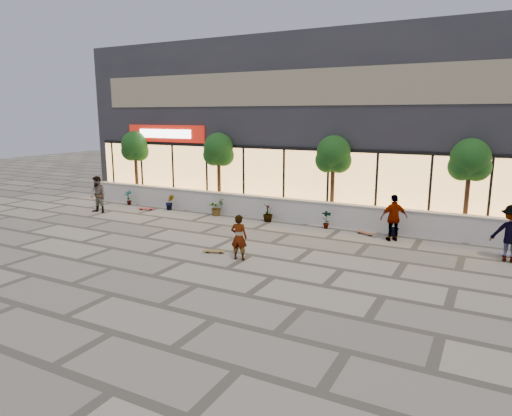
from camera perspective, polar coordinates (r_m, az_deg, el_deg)
The scene contains 21 objects.
ground at distance 15.50m, azimuth -8.87°, elevation -6.57°, with size 80.00×80.00×0.00m, color gray.
planter_wall at distance 21.20m, azimuth 2.40°, elevation -0.05°, with size 22.00×0.42×1.04m.
retail_building at distance 25.84m, azimuth 7.78°, elevation 10.26°, with size 24.00×9.17×8.50m.
shrub_a at distance 25.56m, azimuth -15.64°, elevation 1.26°, with size 0.43×0.29×0.81m, color #143C13.
shrub_b at distance 23.74m, azimuth -10.71°, elevation 0.72°, with size 0.45×0.36×0.81m, color #143C13.
shrub_c at distance 22.14m, azimuth -5.02°, elevation 0.10°, with size 0.73×0.63×0.81m, color #143C13.
shrub_d at distance 20.78m, azimuth 1.49°, elevation -0.62°, with size 0.45×0.45×0.81m, color #143C13.
shrub_e at distance 19.73m, azimuth 8.80°, elevation -1.41°, with size 0.43×0.29×0.81m, color #143C13.
shrub_f at distance 19.04m, azimuth 16.79°, elevation -2.25°, with size 0.45×0.36×0.81m, color #143C13.
tree_west at distance 26.50m, azimuth -14.88°, elevation 7.28°, with size 1.60×1.50×3.92m.
tree_midwest at distance 23.14m, azimuth -4.70°, elevation 7.06°, with size 1.60×1.50×3.92m.
tree_mideast at distance 20.57m, azimuth 9.65°, elevation 6.37°, with size 1.60×1.50×3.92m.
tree_east at distance 19.57m, azimuth 25.17°, elevation 5.19°, with size 1.60×1.50×3.92m.
skater_center at distance 15.26m, azimuth -2.15°, elevation -3.68°, with size 0.57×0.37×1.56m, color white.
skater_left at distance 23.89m, azimuth -19.13°, elevation 1.59°, with size 0.89×0.69×1.83m, color #989262.
skater_right_near at distance 18.27m, azimuth 16.86°, elevation -1.19°, with size 1.07×0.44×1.82m, color silver.
skater_right_far at distance 17.23m, azimuth 29.26°, elevation -2.79°, with size 1.24×0.71×1.92m, color #A0411D.
skateboard_center at distance 16.23m, azimuth -5.28°, elevation -5.37°, with size 0.80×0.46×0.09m.
skateboard_left at distance 24.03m, azimuth -13.62°, elevation -0.05°, with size 0.87×0.45×0.10m.
skateboard_right_near at distance 19.09m, azimuth 13.52°, elevation -3.02°, with size 0.86×0.54×0.10m.
skateboard_right_far at distance 17.94m, azimuth 29.31°, elevation -5.17°, with size 0.83×0.24×0.10m.
Camera 1 is at (8.88, -11.77, 4.79)m, focal length 32.00 mm.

